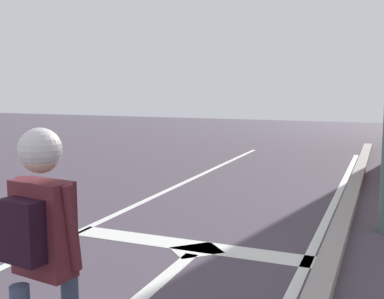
# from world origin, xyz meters

# --- Properties ---
(lane_line_center) EXTENTS (0.12, 20.00, 0.01)m
(lane_line_center) POSITION_xyz_m (-0.38, 6.00, 0.00)
(lane_line_center) COLOR silver
(lane_line_center) RESTS_ON ground
(lane_line_curbside) EXTENTS (0.12, 20.00, 0.01)m
(lane_line_curbside) POSITION_xyz_m (2.71, 6.00, 0.00)
(lane_line_curbside) COLOR silver
(lane_line_curbside) RESTS_ON ground
(stop_bar) EXTENTS (3.24, 0.40, 0.01)m
(stop_bar) POSITION_xyz_m (1.24, 6.77, 0.00)
(stop_bar) COLOR silver
(stop_bar) RESTS_ON ground
(lane_arrow_stem) EXTENTS (0.16, 1.40, 0.01)m
(lane_arrow_stem) POSITION_xyz_m (1.40, 5.79, 0.00)
(lane_arrow_stem) COLOR silver
(lane_arrow_stem) RESTS_ON ground
(lane_arrow_head) EXTENTS (0.71, 0.71, 0.01)m
(lane_arrow_head) POSITION_xyz_m (1.40, 6.64, 0.00)
(lane_arrow_head) COLOR silver
(lane_arrow_head) RESTS_ON ground
(curb_strip) EXTENTS (0.24, 24.00, 0.14)m
(curb_strip) POSITION_xyz_m (2.96, 6.00, 0.07)
(curb_strip) COLOR gray
(curb_strip) RESTS_ON ground
(skater) EXTENTS (0.46, 0.62, 1.68)m
(skater) POSITION_xyz_m (1.64, 3.60, 1.14)
(skater) COLOR #3B465F
(skater) RESTS_ON skateboard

